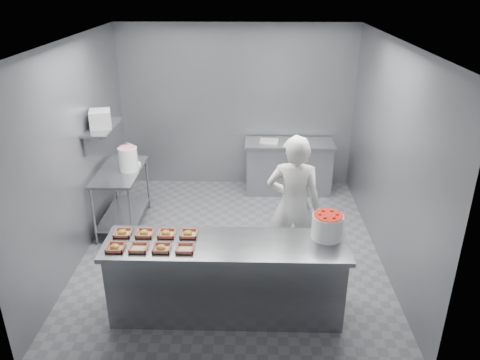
{
  "coord_description": "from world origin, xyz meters",
  "views": [
    {
      "loc": [
        0.26,
        -5.59,
        3.51
      ],
      "look_at": [
        0.12,
        -0.2,
        1.12
      ],
      "focal_mm": 35.0,
      "sensor_mm": 36.0,
      "label": 1
    }
  ],
  "objects_px": {
    "tray_3": "(185,248)",
    "tray_4": "(123,233)",
    "tray_0": "(115,247)",
    "tray_1": "(139,248)",
    "service_counter": "(226,278)",
    "tray_2": "(162,248)",
    "strawberry_tub": "(327,225)",
    "appliance": "(100,119)",
    "tray_6": "(167,233)",
    "worker": "(293,206)",
    "tray_7": "(188,234)",
    "back_counter": "(288,167)",
    "tray_5": "(145,233)",
    "glaze_bucket": "(128,158)",
    "prep_table": "(122,190)"
  },
  "relations": [
    {
      "from": "service_counter",
      "to": "prep_table",
      "type": "xyz_separation_m",
      "value": [
        -1.65,
        1.95,
        0.14
      ]
    },
    {
      "from": "service_counter",
      "to": "prep_table",
      "type": "relative_size",
      "value": 2.17
    },
    {
      "from": "tray_0",
      "to": "tray_6",
      "type": "xyz_separation_m",
      "value": [
        0.48,
        0.3,
        0.0
      ]
    },
    {
      "from": "tray_6",
      "to": "worker",
      "type": "distance_m",
      "value": 1.61
    },
    {
      "from": "service_counter",
      "to": "tray_3",
      "type": "relative_size",
      "value": 13.88
    },
    {
      "from": "tray_1",
      "to": "tray_6",
      "type": "distance_m",
      "value": 0.38
    },
    {
      "from": "glaze_bucket",
      "to": "appliance",
      "type": "height_order",
      "value": "appliance"
    },
    {
      "from": "prep_table",
      "to": "tray_3",
      "type": "distance_m",
      "value": 2.46
    },
    {
      "from": "tray_3",
      "to": "appliance",
      "type": "xyz_separation_m",
      "value": [
        -1.41,
        2.05,
        0.76
      ]
    },
    {
      "from": "tray_1",
      "to": "tray_6",
      "type": "height_order",
      "value": "tray_6"
    },
    {
      "from": "tray_1",
      "to": "appliance",
      "type": "height_order",
      "value": "appliance"
    },
    {
      "from": "tray_0",
      "to": "tray_3",
      "type": "height_order",
      "value": "tray_0"
    },
    {
      "from": "tray_3",
      "to": "tray_4",
      "type": "bearing_deg",
      "value": 157.75
    },
    {
      "from": "tray_2",
      "to": "tray_7",
      "type": "xyz_separation_m",
      "value": [
        0.24,
        0.3,
        0.0
      ]
    },
    {
      "from": "back_counter",
      "to": "glaze_bucket",
      "type": "distance_m",
      "value": 2.8
    },
    {
      "from": "tray_0",
      "to": "tray_1",
      "type": "distance_m",
      "value": 0.24
    },
    {
      "from": "tray_1",
      "to": "strawberry_tub",
      "type": "height_order",
      "value": "strawberry_tub"
    },
    {
      "from": "prep_table",
      "to": "tray_0",
      "type": "xyz_separation_m",
      "value": [
        0.51,
        -2.1,
        0.33
      ]
    },
    {
      "from": "service_counter",
      "to": "glaze_bucket",
      "type": "xyz_separation_m",
      "value": [
        -1.51,
        1.97,
        0.63
      ]
    },
    {
      "from": "appliance",
      "to": "tray_0",
      "type": "bearing_deg",
      "value": -86.63
    },
    {
      "from": "tray_4",
      "to": "appliance",
      "type": "relative_size",
      "value": 0.59
    },
    {
      "from": "tray_6",
      "to": "tray_7",
      "type": "distance_m",
      "value": 0.24
    },
    {
      "from": "tray_5",
      "to": "appliance",
      "type": "height_order",
      "value": "appliance"
    },
    {
      "from": "service_counter",
      "to": "prep_table",
      "type": "distance_m",
      "value": 2.56
    },
    {
      "from": "tray_6",
      "to": "tray_5",
      "type": "bearing_deg",
      "value": 180.0
    },
    {
      "from": "tray_3",
      "to": "strawberry_tub",
      "type": "bearing_deg",
      "value": 11.29
    },
    {
      "from": "tray_4",
      "to": "tray_7",
      "type": "bearing_deg",
      "value": 0.0
    },
    {
      "from": "strawberry_tub",
      "to": "appliance",
      "type": "height_order",
      "value": "appliance"
    },
    {
      "from": "back_counter",
      "to": "worker",
      "type": "relative_size",
      "value": 0.83
    },
    {
      "from": "tray_0",
      "to": "strawberry_tub",
      "type": "distance_m",
      "value": 2.24
    },
    {
      "from": "back_counter",
      "to": "tray_4",
      "type": "xyz_separation_m",
      "value": [
        -2.04,
        -3.1,
        0.47
      ]
    },
    {
      "from": "tray_7",
      "to": "appliance",
      "type": "height_order",
      "value": "appliance"
    },
    {
      "from": "tray_5",
      "to": "tray_7",
      "type": "xyz_separation_m",
      "value": [
        0.48,
        0.0,
        0.0
      ]
    },
    {
      "from": "tray_5",
      "to": "worker",
      "type": "relative_size",
      "value": 0.1
    },
    {
      "from": "tray_2",
      "to": "strawberry_tub",
      "type": "distance_m",
      "value": 1.77
    },
    {
      "from": "back_counter",
      "to": "strawberry_tub",
      "type": "height_order",
      "value": "strawberry_tub"
    },
    {
      "from": "worker",
      "to": "tray_6",
      "type": "bearing_deg",
      "value": 33.26
    },
    {
      "from": "worker",
      "to": "strawberry_tub",
      "type": "bearing_deg",
      "value": 118.73
    },
    {
      "from": "prep_table",
      "to": "tray_3",
      "type": "bearing_deg",
      "value": -59.47
    },
    {
      "from": "prep_table",
      "to": "tray_2",
      "type": "bearing_deg",
      "value": -64.65
    },
    {
      "from": "appliance",
      "to": "tray_6",
      "type": "bearing_deg",
      "value": -71.5
    },
    {
      "from": "tray_5",
      "to": "tray_7",
      "type": "height_order",
      "value": "same"
    },
    {
      "from": "tray_6",
      "to": "glaze_bucket",
      "type": "bearing_deg",
      "value": 115.17
    },
    {
      "from": "service_counter",
      "to": "tray_0",
      "type": "relative_size",
      "value": 13.88
    },
    {
      "from": "tray_0",
      "to": "tray_4",
      "type": "relative_size",
      "value": 1.0
    },
    {
      "from": "tray_0",
      "to": "tray_4",
      "type": "xyz_separation_m",
      "value": [
        0.0,
        0.3,
        0.0
      ]
    },
    {
      "from": "prep_table",
      "to": "tray_2",
      "type": "distance_m",
      "value": 2.34
    },
    {
      "from": "worker",
      "to": "tray_4",
      "type": "bearing_deg",
      "value": 27.16
    },
    {
      "from": "back_counter",
      "to": "tray_0",
      "type": "height_order",
      "value": "tray_0"
    },
    {
      "from": "appliance",
      "to": "tray_2",
      "type": "bearing_deg",
      "value": -75.49
    }
  ]
}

